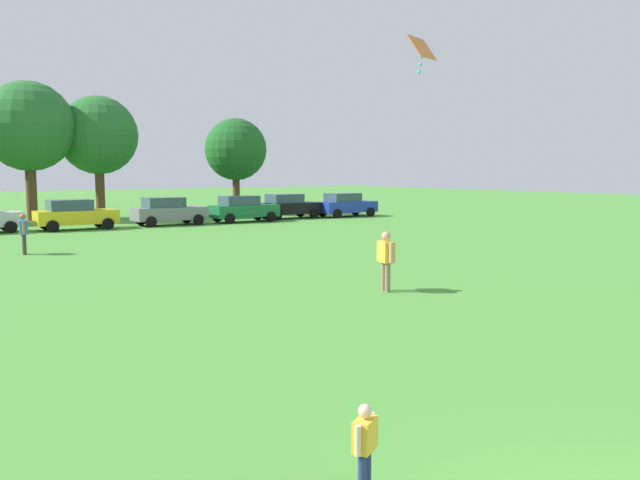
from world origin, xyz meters
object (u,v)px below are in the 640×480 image
Objects in this scene: bystander_midfield at (24,230)px; parked_car_black_5 at (288,206)px; parked_car_gray_3 at (168,211)px; parked_car_green_4 at (243,209)px; kite at (422,50)px; tree_right at (98,136)px; child_kite_flyer at (365,441)px; adult_bystander at (386,256)px; parked_car_yellow_2 at (75,214)px; tree_far_right at (236,150)px; parked_car_blue_6 at (346,205)px; tree_center at (28,127)px.

bystander_midfield is 21.40m from parked_car_black_5.
parked_car_black_5 is at bearing 4.29° from parked_car_gray_3.
parked_car_green_4 is (14.64, 9.72, -0.10)m from bystander_midfield.
bystander_midfield is at bearing 122.13° from kite.
tree_right is (-10.38, 7.98, 4.80)m from parked_car_black_5.
child_kite_flyer is at bearing -174.26° from bystander_midfield.
parked_car_black_5 is at bearing -52.59° from bystander_midfield.
parked_car_black_5 is (11.88, 24.66, -0.12)m from adult_bystander.
tree_far_right is at bearing 25.35° from parked_car_yellow_2.
child_kite_flyer is at bearing -126.08° from parked_car_blue_6.
parked_car_gray_3 is 13.16m from parked_car_blue_6.
parked_car_green_4 is at bearing -1.66° from parked_car_yellow_2.
adult_bystander reaches higher than child_kite_flyer.
parked_car_gray_3 is at bearing -53.45° from tree_center.
parked_car_blue_6 is 9.24m from tree_far_right.
bystander_midfield is 13.96m from parked_car_gray_3.
tree_center is at bearing 142.33° from parked_car_green_4.
parked_car_green_4 is at bearing -113.57° from tree_far_right.
parked_car_gray_3 is 0.51× the size of tree_right.
child_kite_flyer is at bearing -120.15° from parked_car_black_5.
parked_car_black_5 reaches higher than bystander_midfield.
parked_car_gray_3 and parked_car_green_4 have the same top height.
tree_far_right is at bearing 73.01° from kite.
parked_car_black_5 reaches higher than adult_bystander.
parked_car_green_4 is 8.13m from tree_far_right.
tree_far_right is at bearing -39.54° from bystander_midfield.
tree_center reaches higher than parked_car_black_5.
parked_car_blue_6 is 0.61× the size of tree_far_right.
kite is 24.65m from parked_car_green_4.
tree_far_right reaches higher than parked_car_gray_3.
adult_bystander is 32.75m from tree_center.
tree_center is (-14.90, 7.55, 5.22)m from parked_car_black_5.
adult_bystander is (7.40, 8.54, 0.41)m from child_kite_flyer.
kite reaches higher than parked_car_green_4.
adult_bystander is at bearing -108.54° from parked_car_green_4.
tree_right is at bearing -16.14° from bystander_midfield.
child_kite_flyer is at bearing -98.86° from parked_car_yellow_2.
parked_car_yellow_2 is 1.00× the size of parked_car_gray_3.
adult_bystander is 24.19m from parked_car_gray_3.
adult_bystander is 24.14m from parked_car_yellow_2.
parked_car_yellow_2 is at bearing -113.96° from tree_right.
tree_right is (8.90, 41.18, 5.10)m from child_kite_flyer.
tree_far_right is at bearing 34.13° from child_kite_flyer.
tree_center is at bearing -3.81° from bystander_midfield.
adult_bystander is 6.00m from kite.
parked_car_yellow_2 is 0.48× the size of tree_center.
tree_right is (-6.46, 8.90, 4.80)m from parked_car_green_4.
tree_center is 1.07× the size of tree_right.
child_kite_flyer is 0.11× the size of tree_center.
parked_car_black_5 is 13.95m from tree_right.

